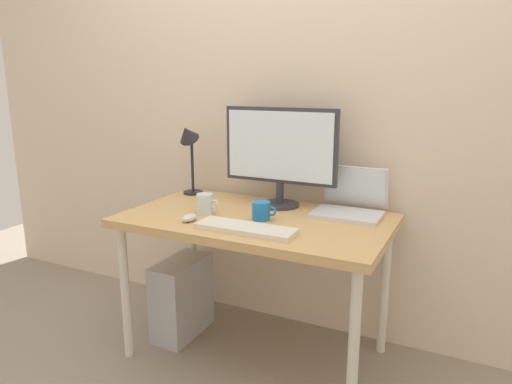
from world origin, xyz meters
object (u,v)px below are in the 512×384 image
mouse (189,218)px  computer_tower (182,297)px  desk (256,230)px  coffee_mug (261,211)px  laptop (350,202)px  monitor (280,151)px  keyboard (246,229)px  glass_cup (205,204)px  desk_lamp (188,144)px

mouse → computer_tower: mouse is taller
desk → coffee_mug: 0.12m
laptop → computer_tower: bearing=-163.5°
monitor → coffee_mug: size_ratio=4.98×
monitor → coffee_mug: monitor is taller
mouse → keyboard: bearing=-3.2°
coffee_mug → glass_cup: bearing=-174.1°
coffee_mug → computer_tower: size_ratio=0.28×
desk_lamp → mouse: (0.29, -0.43, -0.27)m
laptop → glass_cup: size_ratio=2.77×
mouse → coffee_mug: size_ratio=0.75×
desk → laptop: (0.39, 0.25, 0.12)m
keyboard → coffee_mug: size_ratio=3.68×
coffee_mug → desk_lamp: bearing=155.5°
glass_cup → desk: bearing=14.7°
monitor → mouse: 0.57m
monitor → desk_lamp: monitor is taller
glass_cup → desk_lamp: bearing=134.5°
keyboard → mouse: size_ratio=4.89×
keyboard → computer_tower: bearing=156.7°
mouse → glass_cup: bearing=90.4°
desk → keyboard: 0.24m
laptop → mouse: bearing=-144.5°
desk → glass_cup: size_ratio=10.85×
keyboard → mouse: (-0.30, 0.02, 0.01)m
desk_lamp → glass_cup: (0.28, -0.29, -0.24)m
desk → computer_tower: 0.63m
desk → desk_lamp: 0.67m
coffee_mug → desk: bearing=142.5°
keyboard → monitor: bearing=94.7°
desk → glass_cup: bearing=-165.3°
mouse → computer_tower: (-0.21, 0.20, -0.53)m
glass_cup → laptop: bearing=26.3°
mouse → laptop: bearing=35.5°
laptop → computer_tower: size_ratio=0.76×
keyboard → glass_cup: bearing=152.7°
desk → coffee_mug: size_ratio=10.49×
laptop → computer_tower: laptop is taller
computer_tower → mouse: bearing=-44.4°
mouse → computer_tower: bearing=135.6°
desk → monitor: 0.42m
desk → laptop: bearing=32.5°
monitor → desk_lamp: (-0.55, 0.00, 0.00)m
laptop → mouse: 0.77m
mouse → glass_cup: glass_cup is taller
desk_lamp → computer_tower: bearing=-70.6°
laptop → mouse: (-0.63, -0.45, -0.04)m
laptop → desk_lamp: 0.94m
desk → keyboard: keyboard is taller
laptop → coffee_mug: (-0.34, -0.28, -0.01)m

